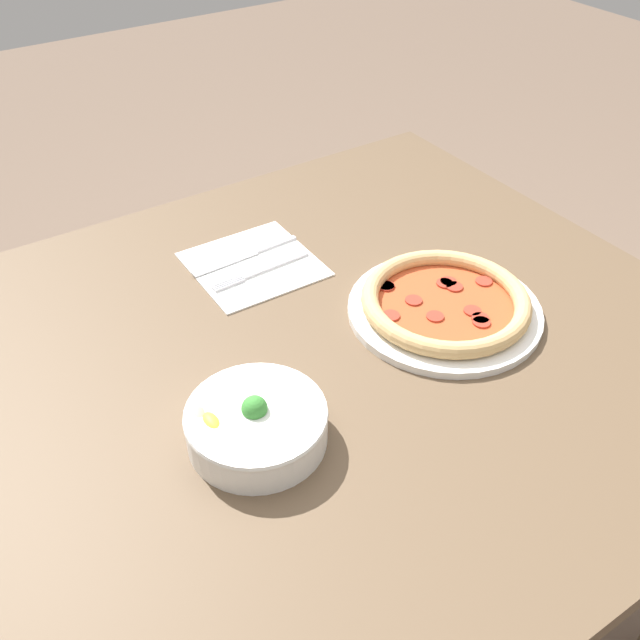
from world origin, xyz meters
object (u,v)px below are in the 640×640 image
(bowl, at_px, (256,423))
(fork, at_px, (263,270))
(knife, at_px, (250,254))
(pizza, at_px, (445,304))

(bowl, relative_size, fork, 0.98)
(bowl, xyz_separation_m, fork, (0.31, -0.18, -0.02))
(bowl, height_order, knife, bowl)
(knife, bearing_deg, pizza, 118.00)
(knife, bearing_deg, fork, 81.14)
(pizza, height_order, knife, pizza)
(pizza, bearing_deg, knife, 29.85)
(pizza, relative_size, bowl, 1.67)
(bowl, height_order, fork, bowl)
(fork, height_order, knife, same)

